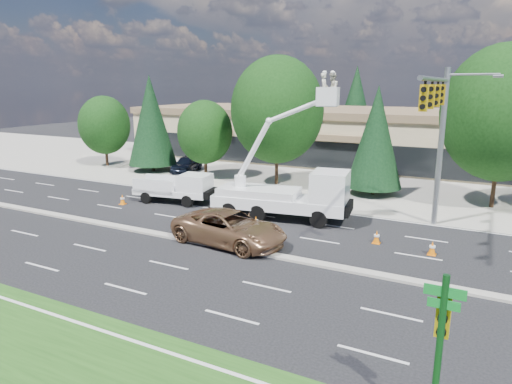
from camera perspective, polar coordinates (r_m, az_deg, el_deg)
The scene contains 25 objects.
ground at distance 23.93m, azimuth -6.15°, elevation -6.49°, with size 140.00×140.00×0.00m, color black.
concrete_apron at distance 41.48m, azimuth 9.25°, elevation 1.91°, with size 140.00×22.00×0.01m, color gray.
road_median at distance 23.91m, azimuth -6.15°, elevation -6.36°, with size 120.00×0.55×0.12m, color gray.
strip_mall at distance 50.54m, azimuth 12.97°, elevation 7.01°, with size 50.40×15.40×5.50m.
tree_front_a at distance 48.44m, azimuth -18.43°, elevation 7.93°, with size 5.05×5.05×7.01m.
tree_front_b at distance 44.30m, azimuth -12.99°, elevation 8.74°, with size 4.54×4.54×8.96m.
tree_front_c at distance 40.76m, azimuth -6.41°, elevation 7.43°, with size 4.88×4.88×6.77m.
tree_front_d at distance 37.17m, azimuth 2.66°, elevation 10.20°, with size 7.47×7.47×10.37m.
tree_front_e at distance 34.74m, azimuth 14.78°, elevation 6.65°, with size 4.08×4.08×8.04m.
tree_front_f at distance 33.75m, azimuth 28.47°, elevation 8.64°, with size 7.71×7.71×10.69m.
tree_back_a at distance 68.06m, azimuth 0.70°, elevation 10.15°, with size 4.09×4.09×8.07m.
tree_back_b at distance 62.96m, azimuth 12.37°, elevation 10.78°, with size 5.32×5.32×10.49m.
tree_back_c at distance 60.85m, azimuth 25.27°, elevation 8.79°, with size 4.36×4.36×8.59m.
signal_mast at distance 25.94m, azimuth 21.94°, elevation 7.90°, with size 2.76×10.16×9.00m.
street_sign_pole at distance 11.74m, azimuth 22.09°, elevation -16.40°, with size 0.90×0.44×4.00m.
utility_pickup at distance 32.22m, azimuth -9.68°, elevation 0.16°, with size 5.65×2.83×2.07m.
bucket_truck at distance 27.59m, azimuth 4.64°, elevation 0.38°, with size 8.51×3.65×8.82m.
traffic_cone_a at distance 32.75m, azimuth -16.35°, elevation -0.90°, with size 0.40×0.40×0.70m.
traffic_cone_b at distance 27.14m, azimuth -5.43°, elevation -3.31°, with size 0.40×0.40×0.70m.
traffic_cone_c at distance 26.31m, azimuth -0.03°, elevation -3.79°, with size 0.40×0.40×0.70m.
traffic_cone_d at distance 24.63m, azimuth 14.85°, elevation -5.46°, with size 0.40×0.40×0.70m.
traffic_cone_e at distance 23.85m, azimuth 21.16°, elevation -6.55°, with size 0.40×0.40×0.70m.
minivan at distance 23.62m, azimuth -3.35°, elevation -4.51°, with size 2.84×6.17×1.71m, color #8F6645.
parked_car_west at distance 43.60m, azimuth -8.65°, elevation 3.51°, with size 1.82×4.53×1.54m, color black.
parked_car_east at distance 41.16m, azimuth 15.80°, elevation 2.43°, with size 1.41×4.03×1.33m, color black.
Camera 1 is at (12.57, -18.69, 8.07)m, focal length 32.00 mm.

